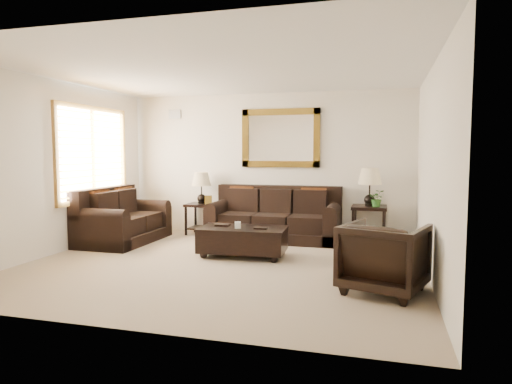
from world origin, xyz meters
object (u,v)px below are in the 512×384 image
(coffee_table, at_px, (243,238))
(armchair, at_px, (384,254))
(loveseat, at_px, (121,222))
(sofa, at_px, (275,220))
(end_table_right, at_px, (369,194))
(end_table_left, at_px, (202,194))

(coffee_table, xyz_separation_m, armchair, (2.07, -1.28, 0.16))
(loveseat, xyz_separation_m, armchair, (4.49, -1.78, 0.09))
(sofa, relative_size, coffee_table, 1.73)
(sofa, distance_m, end_table_right, 1.75)
(end_table_left, distance_m, coffee_table, 2.18)
(sofa, bearing_deg, end_table_right, 4.27)
(coffee_table, bearing_deg, end_table_right, 38.15)
(loveseat, bearing_deg, armchair, -111.66)
(end_table_right, xyz_separation_m, coffee_table, (-1.82, -1.62, -0.58))
(end_table_left, relative_size, armchair, 1.37)
(loveseat, bearing_deg, sofa, -69.00)
(sofa, bearing_deg, loveseat, -159.00)
(loveseat, relative_size, end_table_left, 1.43)
(loveseat, height_order, armchair, loveseat)
(sofa, xyz_separation_m, loveseat, (-2.57, -0.99, 0.01))
(end_table_right, relative_size, coffee_table, 0.97)
(loveseat, height_order, end_table_right, end_table_right)
(armchair, bearing_deg, end_table_right, -66.61)
(end_table_left, distance_m, end_table_right, 3.16)
(end_table_left, bearing_deg, sofa, -5.70)
(end_table_right, height_order, armchair, end_table_right)
(end_table_left, relative_size, coffee_table, 0.88)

